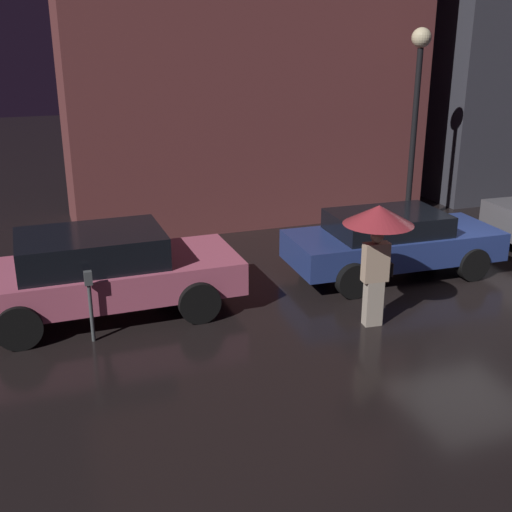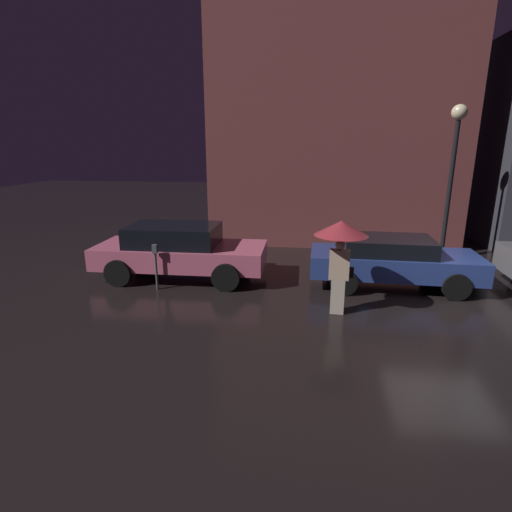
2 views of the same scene
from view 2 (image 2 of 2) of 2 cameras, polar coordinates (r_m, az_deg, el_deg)
ground_plane at (r=10.24m, az=26.29°, el=-6.49°), size 60.00×60.00×0.00m
building_facade_left at (r=15.54m, az=11.20°, el=19.33°), size 8.87×3.00×9.31m
parked_car_pink at (r=11.16m, az=-10.91°, el=0.86°), size 4.61×2.03×1.47m
parked_car_blue at (r=10.88m, az=18.83°, el=-0.54°), size 4.27×1.88×1.29m
pedestrian_with_umbrella at (r=8.54m, az=12.03°, el=2.41°), size 1.13×1.13×2.06m
parking_meter at (r=10.34m, az=-14.13°, el=-0.79°), size 0.12×0.10×1.18m
street_lamp_near at (r=13.73m, az=26.48°, el=13.21°), size 0.45×0.45×4.72m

